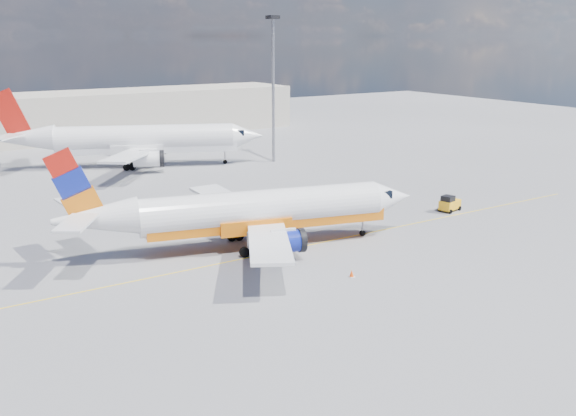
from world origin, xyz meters
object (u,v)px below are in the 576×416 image
gse_tug (449,204)px  traffic_cone (352,274)px  second_jet (137,140)px  main_jet (251,212)px

gse_tug → traffic_cone: (-20.24, -9.46, -0.53)m
traffic_cone → second_jet: bearing=88.6°
second_jet → gse_tug: size_ratio=13.63×
gse_tug → main_jet: bearing=164.7°
second_jet → traffic_cone: (-1.25, -49.67, -3.41)m
main_jet → gse_tug: size_ratio=12.05×
gse_tug → traffic_cone: gse_tug is taller
main_jet → traffic_cone: (2.90, -10.20, -2.92)m
main_jet → second_jet: size_ratio=0.88×
second_jet → main_jet: bearing=-72.5°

